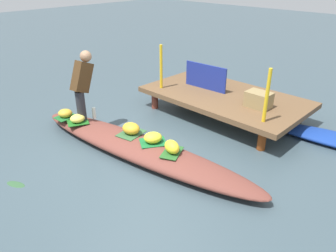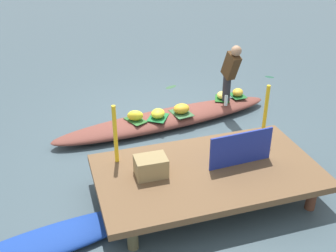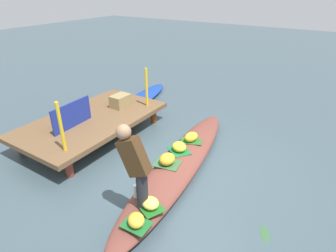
% 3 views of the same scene
% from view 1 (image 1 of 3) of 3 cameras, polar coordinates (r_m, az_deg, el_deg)
% --- Properties ---
extents(canal_water, '(40.00, 40.00, 0.00)m').
position_cam_1_polar(canal_water, '(5.37, -5.10, -5.02)').
color(canal_water, '#3B4D55').
rests_on(canal_water, ground).
extents(dock_platform, '(3.20, 1.80, 0.45)m').
position_cam_1_polar(dock_platform, '(6.70, 9.83, 4.99)').
color(dock_platform, brown).
rests_on(dock_platform, ground).
extents(vendor_boat, '(4.50, 1.32, 0.26)m').
position_cam_1_polar(vendor_boat, '(5.31, -5.16, -3.84)').
color(vendor_boat, brown).
rests_on(vendor_boat, ground).
extents(leaf_mat_0, '(0.30, 0.37, 0.01)m').
position_cam_1_polar(leaf_mat_0, '(6.33, -17.46, 1.53)').
color(leaf_mat_0, '#1C632A').
rests_on(leaf_mat_0, vendor_boat).
extents(banana_bunch_0, '(0.33, 0.34, 0.15)m').
position_cam_1_polar(banana_bunch_0, '(6.30, -17.55, 2.16)').
color(banana_bunch_0, gold).
rests_on(banana_bunch_0, vendor_boat).
extents(leaf_mat_1, '(0.50, 0.52, 0.01)m').
position_cam_1_polar(leaf_mat_1, '(5.19, -2.64, -2.83)').
color(leaf_mat_1, '#1A6831').
rests_on(leaf_mat_1, vendor_boat).
extents(banana_bunch_1, '(0.37, 0.38, 0.17)m').
position_cam_1_polar(banana_bunch_1, '(5.15, -2.66, -2.03)').
color(banana_bunch_1, yellow).
rests_on(banana_bunch_1, vendor_boat).
extents(leaf_mat_2, '(0.41, 0.49, 0.01)m').
position_cam_1_polar(leaf_mat_2, '(5.48, -6.44, -1.29)').
color(leaf_mat_2, '#336035').
rests_on(leaf_mat_2, vendor_boat).
extents(banana_bunch_2, '(0.34, 0.29, 0.19)m').
position_cam_1_polar(banana_bunch_2, '(5.44, -6.49, -0.42)').
color(banana_bunch_2, gold).
rests_on(banana_bunch_2, vendor_boat).
extents(leaf_mat_3, '(0.42, 0.45, 0.01)m').
position_cam_1_polar(leaf_mat_3, '(6.05, -15.49, 0.66)').
color(leaf_mat_3, '#1E621E').
rests_on(leaf_mat_3, vendor_boat).
extents(banana_bunch_3, '(0.29, 0.31, 0.15)m').
position_cam_1_polar(banana_bunch_3, '(6.02, -15.57, 1.29)').
color(banana_bunch_3, '#EED858').
rests_on(banana_bunch_3, vendor_boat).
extents(leaf_mat_4, '(0.40, 0.48, 0.01)m').
position_cam_1_polar(leaf_mat_4, '(4.91, 0.68, -4.61)').
color(leaf_mat_4, '#275D26').
rests_on(leaf_mat_4, vendor_boat).
extents(banana_bunch_4, '(0.34, 0.28, 0.19)m').
position_cam_1_polar(banana_bunch_4, '(4.86, 0.69, -3.66)').
color(banana_bunch_4, yellow).
rests_on(banana_bunch_4, vendor_boat).
extents(vendor_person, '(0.24, 0.47, 1.22)m').
position_cam_1_polar(vendor_person, '(5.92, -14.79, 7.42)').
color(vendor_person, '#28282D').
rests_on(vendor_person, vendor_boat).
extents(water_bottle, '(0.07, 0.07, 0.21)m').
position_cam_1_polar(water_bottle, '(6.11, -12.82, 2.24)').
color(water_bottle, silver).
rests_on(water_bottle, vendor_boat).
extents(market_banner, '(0.98, 0.09, 0.52)m').
position_cam_1_polar(market_banner, '(6.86, 6.58, 8.56)').
color(market_banner, navy).
rests_on(market_banner, dock_platform).
extents(railing_post_west, '(0.06, 0.06, 0.91)m').
position_cam_1_polar(railing_post_west, '(6.82, -1.21, 10.32)').
color(railing_post_west, yellow).
rests_on(railing_post_west, dock_platform).
extents(railing_post_east, '(0.06, 0.06, 0.91)m').
position_cam_1_polar(railing_post_east, '(5.47, 16.93, 5.07)').
color(railing_post_east, yellow).
rests_on(railing_post_east, dock_platform).
extents(produce_crate, '(0.44, 0.33, 0.29)m').
position_cam_1_polar(produce_crate, '(6.15, 15.57, 4.47)').
color(produce_crate, '#937B4E').
rests_on(produce_crate, dock_platform).
extents(drifting_plant_0, '(0.33, 0.23, 0.01)m').
position_cam_1_polar(drifting_plant_0, '(5.15, -25.10, -9.21)').
color(drifting_plant_0, '#315834').
rests_on(drifting_plant_0, ground).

